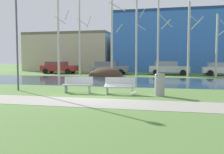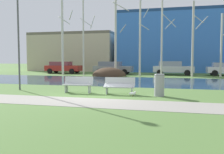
# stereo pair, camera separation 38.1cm
# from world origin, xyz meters

# --- Properties ---
(ground_plane) EXTENTS (120.00, 120.00, 0.00)m
(ground_plane) POSITION_xyz_m (0.00, 10.00, 0.00)
(ground_plane) COLOR #517538
(paved_path_strip) EXTENTS (60.00, 2.23, 0.01)m
(paved_path_strip) POSITION_xyz_m (0.00, -1.77, 0.01)
(paved_path_strip) COLOR gray
(paved_path_strip) RESTS_ON ground
(river_band) EXTENTS (80.00, 8.80, 0.01)m
(river_band) POSITION_xyz_m (0.00, 8.62, 0.00)
(river_band) COLOR #2D475B
(river_band) RESTS_ON ground
(soil_mound) EXTENTS (3.66, 3.31, 1.83)m
(soil_mound) POSITION_xyz_m (-3.00, 14.34, 0.00)
(soil_mound) COLOR #423021
(soil_mound) RESTS_ON ground
(bench_left) EXTENTS (1.64, 0.67, 0.87)m
(bench_left) POSITION_xyz_m (-1.16, 0.99, 0.47)
(bench_left) COLOR #B2B5B7
(bench_left) RESTS_ON ground
(bench_right) EXTENTS (1.64, 0.67, 0.87)m
(bench_right) POSITION_xyz_m (1.15, 0.99, 0.47)
(bench_right) COLOR #B2B5B7
(bench_right) RESTS_ON ground
(trash_bin) EXTENTS (0.52, 0.52, 1.10)m
(trash_bin) POSITION_xyz_m (3.20, 0.82, 0.57)
(trash_bin) COLOR gray
(trash_bin) RESTS_ON ground
(seagull) EXTENTS (0.39, 0.15, 0.25)m
(seagull) POSITION_xyz_m (1.93, 0.47, 0.13)
(seagull) COLOR white
(seagull) RESTS_ON ground
(streetlamp) EXTENTS (0.32, 0.32, 5.91)m
(streetlamp) POSITION_xyz_m (-4.96, 1.25, 3.89)
(streetlamp) COLOR #4C4C51
(streetlamp) RESTS_ON ground
(birch_far_left) EXTENTS (1.50, 2.35, 9.43)m
(birch_far_left) POSITION_xyz_m (-8.51, 14.63, 4.79)
(birch_far_left) COLOR beige
(birch_far_left) RESTS_ON ground
(birch_left) EXTENTS (1.48, 2.42, 8.53)m
(birch_left) POSITION_xyz_m (-5.93, 14.49, 4.34)
(birch_left) COLOR beige
(birch_left) RESTS_ON ground
(birch_center_left) EXTENTS (1.65, 2.74, 9.38)m
(birch_center_left) POSITION_xyz_m (-2.60, 15.71, 4.77)
(birch_center_left) COLOR beige
(birch_center_left) RESTS_ON ground
(birch_center) EXTENTS (1.07, 1.87, 8.50)m
(birch_center) POSITION_xyz_m (0.25, 14.82, 4.31)
(birch_center) COLOR beige
(birch_center) RESTS_ON ground
(birch_center_right) EXTENTS (1.52, 2.66, 8.32)m
(birch_center_right) POSITION_xyz_m (2.52, 14.75, 4.23)
(birch_center_right) COLOR beige
(birch_center_right) RESTS_ON ground
(birch_right) EXTENTS (1.49, 2.36, 7.61)m
(birch_right) POSITION_xyz_m (5.58, 15.14, 3.90)
(birch_right) COLOR #BCB7A8
(birch_right) RESTS_ON ground
(birch_far_right) EXTENTS (1.59, 2.76, 6.38)m
(birch_far_right) POSITION_xyz_m (8.40, 15.80, 3.32)
(birch_far_right) COLOR beige
(birch_far_right) RESTS_ON ground
(parked_van_nearest_red) EXTENTS (4.47, 1.97, 1.48)m
(parked_van_nearest_red) POSITION_xyz_m (-9.88, 17.46, 0.79)
(parked_van_nearest_red) COLOR maroon
(parked_van_nearest_red) RESTS_ON ground
(parked_sedan_second_grey) EXTENTS (4.65, 2.00, 1.51)m
(parked_sedan_second_grey) POSITION_xyz_m (-3.43, 17.52, 0.80)
(parked_sedan_second_grey) COLOR slate
(parked_sedan_second_grey) RESTS_ON ground
(parked_hatch_third_silver) EXTENTS (4.48, 2.09, 1.56)m
(parked_hatch_third_silver) POSITION_xyz_m (3.56, 17.66, 0.82)
(parked_hatch_third_silver) COLOR #B2B5BC
(parked_hatch_third_silver) RESTS_ON ground
(parked_wagon_fourth_white) EXTENTS (4.22, 2.04, 1.43)m
(parked_wagon_fourth_white) POSITION_xyz_m (9.23, 17.68, 0.76)
(parked_wagon_fourth_white) COLOR silver
(parked_wagon_fourth_white) RESTS_ON ground
(building_beige_block) EXTENTS (12.92, 9.07, 5.76)m
(building_beige_block) POSITION_xyz_m (-11.46, 26.49, 2.88)
(building_beige_block) COLOR #BCAD8E
(building_beige_block) RESTS_ON ground
(building_blue_store) EXTENTS (14.52, 9.86, 8.43)m
(building_blue_store) POSITION_xyz_m (3.24, 26.95, 4.22)
(building_blue_store) COLOR #3870C6
(building_blue_store) RESTS_ON ground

